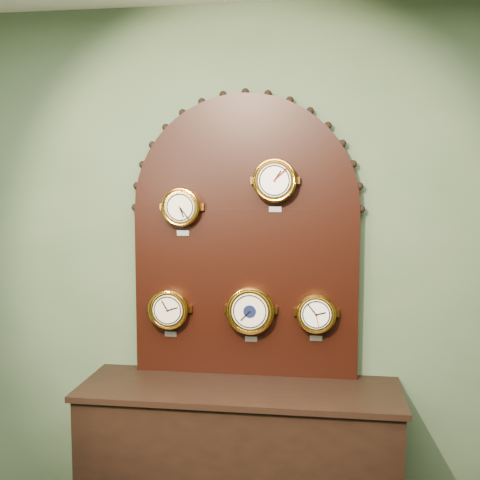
# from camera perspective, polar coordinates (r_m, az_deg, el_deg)

# --- Properties ---
(wall_back) EXTENTS (4.00, 0.00, 4.00)m
(wall_back) POSITION_cam_1_polar(r_m,az_deg,el_deg) (3.31, 0.61, -2.67)
(wall_back) COLOR #41573B
(wall_back) RESTS_ON ground
(shop_counter) EXTENTS (1.60, 0.50, 0.80)m
(shop_counter) POSITION_cam_1_polar(r_m,az_deg,el_deg) (3.36, -0.05, -20.50)
(shop_counter) COLOR black
(shop_counter) RESTS_ON ground_plane
(display_board) EXTENTS (1.26, 0.06, 1.53)m
(display_board) POSITION_cam_1_polar(r_m,az_deg,el_deg) (3.24, 0.50, 1.16)
(display_board) COLOR black
(display_board) RESTS_ON shop_counter
(roman_clock) EXTENTS (0.21, 0.08, 0.26)m
(roman_clock) POSITION_cam_1_polar(r_m,az_deg,el_deg) (3.23, -5.52, 3.09)
(roman_clock) COLOR gold
(roman_clock) RESTS_ON display_board
(arabic_clock) EXTENTS (0.23, 0.08, 0.28)m
(arabic_clock) POSITION_cam_1_polar(r_m,az_deg,el_deg) (3.15, 3.29, 5.59)
(arabic_clock) COLOR gold
(arabic_clock) RESTS_ON display_board
(hygrometer) EXTENTS (0.22, 0.08, 0.27)m
(hygrometer) POSITION_cam_1_polar(r_m,az_deg,el_deg) (3.32, -6.67, -6.45)
(hygrometer) COLOR gold
(hygrometer) RESTS_ON display_board
(barometer) EXTENTS (0.26, 0.08, 0.31)m
(barometer) POSITION_cam_1_polar(r_m,az_deg,el_deg) (3.23, 0.98, -6.60)
(barometer) COLOR gold
(barometer) RESTS_ON display_board
(tide_clock) EXTENTS (0.21, 0.08, 0.26)m
(tide_clock) POSITION_cam_1_polar(r_m,az_deg,el_deg) (3.21, 7.16, -6.83)
(tide_clock) COLOR gold
(tide_clock) RESTS_ON display_board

